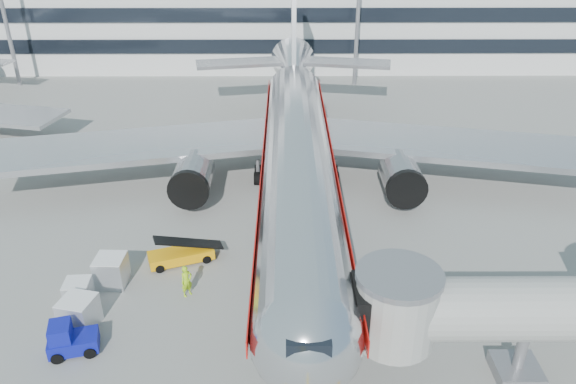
{
  "coord_description": "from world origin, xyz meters",
  "views": [
    {
      "loc": [
        -0.9,
        -28.48,
        20.95
      ],
      "look_at": [
        -0.73,
        4.2,
        4.0
      ],
      "focal_mm": 35.0,
      "sensor_mm": 36.0,
      "label": 1
    }
  ],
  "objects_px": {
    "belt_loader": "(181,254)",
    "cargo_container_right": "(111,270)",
    "cargo_container_front": "(79,313)",
    "main_jet": "(297,145)",
    "cargo_container_left": "(79,293)",
    "baggage_tug": "(70,340)",
    "ramp_worker": "(187,281)"
  },
  "relations": [
    {
      "from": "belt_loader",
      "to": "cargo_container_right",
      "type": "height_order",
      "value": "belt_loader"
    },
    {
      "from": "cargo_container_front",
      "to": "main_jet",
      "type": "bearing_deg",
      "value": 52.52
    },
    {
      "from": "cargo_container_left",
      "to": "cargo_container_right",
      "type": "bearing_deg",
      "value": 54.26
    },
    {
      "from": "main_jet",
      "to": "cargo_container_right",
      "type": "height_order",
      "value": "main_jet"
    },
    {
      "from": "main_jet",
      "to": "baggage_tug",
      "type": "height_order",
      "value": "main_jet"
    },
    {
      "from": "baggage_tug",
      "to": "belt_loader",
      "type": "bearing_deg",
      "value": 61.83
    },
    {
      "from": "baggage_tug",
      "to": "cargo_container_right",
      "type": "height_order",
      "value": "cargo_container_right"
    },
    {
      "from": "main_jet",
      "to": "ramp_worker",
      "type": "distance_m",
      "value": 15.17
    },
    {
      "from": "baggage_tug",
      "to": "cargo_container_left",
      "type": "distance_m",
      "value": 4.09
    },
    {
      "from": "cargo_container_left",
      "to": "ramp_worker",
      "type": "xyz_separation_m",
      "value": [
        6.19,
        0.74,
        0.24
      ]
    },
    {
      "from": "cargo_container_front",
      "to": "baggage_tug",
      "type": "bearing_deg",
      "value": -86.12
    },
    {
      "from": "main_jet",
      "to": "ramp_worker",
      "type": "relative_size",
      "value": 25.07
    },
    {
      "from": "baggage_tug",
      "to": "cargo_container_right",
      "type": "bearing_deg",
      "value": 84.72
    },
    {
      "from": "cargo_container_left",
      "to": "ramp_worker",
      "type": "relative_size",
      "value": 0.76
    },
    {
      "from": "cargo_container_right",
      "to": "ramp_worker",
      "type": "xyz_separation_m",
      "value": [
        4.79,
        -1.21,
        0.08
      ]
    },
    {
      "from": "belt_loader",
      "to": "cargo_container_right",
      "type": "relative_size",
      "value": 2.38
    },
    {
      "from": "cargo_container_left",
      "to": "ramp_worker",
      "type": "height_order",
      "value": "ramp_worker"
    },
    {
      "from": "cargo_container_left",
      "to": "belt_loader",
      "type": "bearing_deg",
      "value": 38.77
    },
    {
      "from": "belt_loader",
      "to": "cargo_container_right",
      "type": "bearing_deg",
      "value": -149.45
    },
    {
      "from": "baggage_tug",
      "to": "main_jet",
      "type": "bearing_deg",
      "value": 55.99
    },
    {
      "from": "belt_loader",
      "to": "cargo_container_front",
      "type": "xyz_separation_m",
      "value": [
        -4.53,
        -6.24,
        0.34
      ]
    },
    {
      "from": "main_jet",
      "to": "cargo_container_front",
      "type": "bearing_deg",
      "value": -127.48
    },
    {
      "from": "cargo_container_front",
      "to": "cargo_container_left",
      "type": "bearing_deg",
      "value": 109.48
    },
    {
      "from": "cargo_container_front",
      "to": "ramp_worker",
      "type": "relative_size",
      "value": 1.04
    },
    {
      "from": "cargo_container_left",
      "to": "ramp_worker",
      "type": "distance_m",
      "value": 6.23
    },
    {
      "from": "cargo_container_left",
      "to": "cargo_container_right",
      "type": "distance_m",
      "value": 2.4
    },
    {
      "from": "baggage_tug",
      "to": "ramp_worker",
      "type": "relative_size",
      "value": 1.35
    },
    {
      "from": "baggage_tug",
      "to": "cargo_container_right",
      "type": "xyz_separation_m",
      "value": [
        0.55,
        5.94,
        0.13
      ]
    },
    {
      "from": "baggage_tug",
      "to": "cargo_container_front",
      "type": "distance_m",
      "value": 1.99
    },
    {
      "from": "belt_loader",
      "to": "cargo_container_left",
      "type": "bearing_deg",
      "value": -141.23
    },
    {
      "from": "cargo_container_right",
      "to": "belt_loader",
      "type": "bearing_deg",
      "value": 30.55
    },
    {
      "from": "cargo_container_right",
      "to": "ramp_worker",
      "type": "distance_m",
      "value": 4.94
    }
  ]
}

